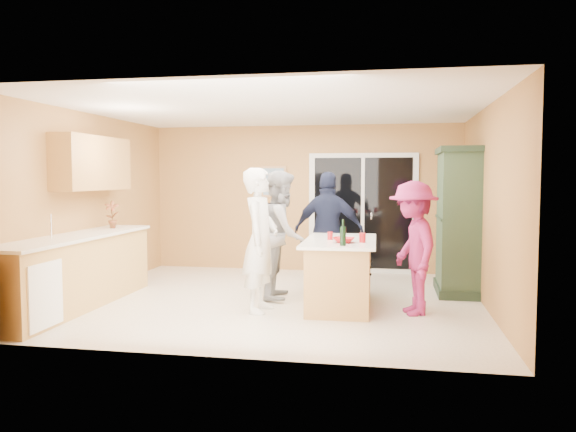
% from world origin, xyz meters
% --- Properties ---
extents(floor, '(5.50, 5.50, 0.00)m').
position_xyz_m(floor, '(0.00, 0.00, 0.00)').
color(floor, silver).
rests_on(floor, ground).
extents(ceiling, '(5.50, 5.00, 0.10)m').
position_xyz_m(ceiling, '(0.00, 0.00, 2.60)').
color(ceiling, white).
rests_on(ceiling, wall_back).
extents(wall_back, '(5.50, 0.10, 2.60)m').
position_xyz_m(wall_back, '(0.00, 2.50, 1.30)').
color(wall_back, tan).
rests_on(wall_back, ground).
extents(wall_front, '(5.50, 0.10, 2.60)m').
position_xyz_m(wall_front, '(0.00, -2.50, 1.30)').
color(wall_front, tan).
rests_on(wall_front, ground).
extents(wall_left, '(0.10, 5.00, 2.60)m').
position_xyz_m(wall_left, '(-2.75, 0.00, 1.30)').
color(wall_left, tan).
rests_on(wall_left, ground).
extents(wall_right, '(0.10, 5.00, 2.60)m').
position_xyz_m(wall_right, '(2.75, 0.00, 1.30)').
color(wall_right, tan).
rests_on(wall_right, ground).
extents(left_cabinet_run, '(0.65, 3.05, 1.24)m').
position_xyz_m(left_cabinet_run, '(-2.45, -1.05, 0.46)').
color(left_cabinet_run, tan).
rests_on(left_cabinet_run, floor).
extents(upper_cabinets, '(0.35, 1.60, 0.75)m').
position_xyz_m(upper_cabinets, '(-2.58, -0.20, 1.88)').
color(upper_cabinets, tan).
rests_on(upper_cabinets, wall_left).
extents(sliding_door, '(1.90, 0.07, 2.10)m').
position_xyz_m(sliding_door, '(1.05, 2.46, 1.05)').
color(sliding_door, silver).
rests_on(sliding_door, floor).
extents(framed_picture, '(0.46, 0.04, 0.56)m').
position_xyz_m(framed_picture, '(-0.55, 2.48, 1.60)').
color(framed_picture, tan).
rests_on(framed_picture, wall_back).
extents(kitchen_island, '(0.95, 1.69, 0.88)m').
position_xyz_m(kitchen_island, '(0.90, -0.24, 0.41)').
color(kitchen_island, tan).
rests_on(kitchen_island, floor).
extents(green_hutch, '(0.60, 1.15, 2.10)m').
position_xyz_m(green_hutch, '(2.49, 0.93, 1.03)').
color(green_hutch, '#1F3323').
rests_on(green_hutch, floor).
extents(woman_white, '(0.47, 0.68, 1.80)m').
position_xyz_m(woman_white, '(-0.06, -0.66, 0.90)').
color(woman_white, white).
rests_on(woman_white, floor).
extents(woman_grey, '(0.73, 0.91, 1.77)m').
position_xyz_m(woman_grey, '(0.05, 0.18, 0.89)').
color(woman_grey, gray).
rests_on(woman_grey, floor).
extents(woman_navy, '(1.05, 0.47, 1.76)m').
position_xyz_m(woman_navy, '(0.64, 0.77, 0.88)').
color(woman_navy, '#1A203A').
rests_on(woman_navy, floor).
extents(woman_magenta, '(0.85, 1.18, 1.64)m').
position_xyz_m(woman_magenta, '(1.81, -0.46, 0.82)').
color(woman_magenta, '#9C2260').
rests_on(woman_magenta, floor).
extents(serving_bowl, '(0.28, 0.28, 0.06)m').
position_xyz_m(serving_bowl, '(0.97, -0.57, 0.91)').
color(serving_bowl, '#B41418').
rests_on(serving_bowl, kitchen_island).
extents(tulip_vase, '(0.25, 0.21, 0.41)m').
position_xyz_m(tulip_vase, '(-2.45, 0.09, 1.14)').
color(tulip_vase, red).
rests_on(tulip_vase, left_cabinet_run).
extents(tumbler_near, '(0.10, 0.10, 0.12)m').
position_xyz_m(tumbler_near, '(1.20, -0.50, 0.94)').
color(tumbler_near, '#B41418').
rests_on(tumbler_near, kitchen_island).
extents(tumbler_far, '(0.08, 0.08, 0.10)m').
position_xyz_m(tumbler_far, '(0.77, -0.28, 0.93)').
color(tumbler_far, '#B41418').
rests_on(tumbler_far, kitchen_island).
extents(wine_bottle, '(0.07, 0.07, 0.31)m').
position_xyz_m(wine_bottle, '(0.99, -0.87, 1.00)').
color(wine_bottle, black).
rests_on(wine_bottle, kitchen_island).
extents(white_plate, '(0.28, 0.28, 0.02)m').
position_xyz_m(white_plate, '(0.98, 0.29, 0.89)').
color(white_plate, silver).
rests_on(white_plate, kitchen_island).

